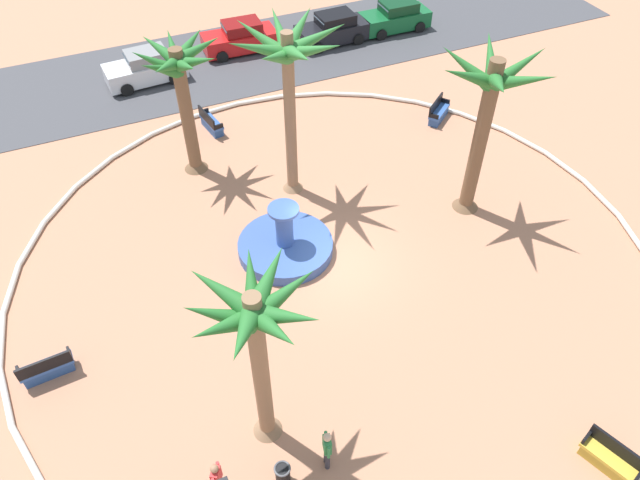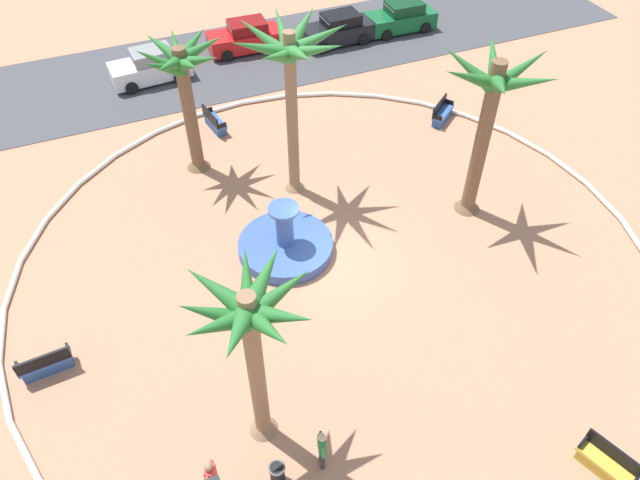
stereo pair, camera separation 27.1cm
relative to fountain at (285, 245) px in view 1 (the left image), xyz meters
name	(u,v)px [view 1 (the left image)]	position (x,y,z in m)	size (l,w,h in m)	color
ground_plane	(335,263)	(1.45, -1.28, -0.31)	(80.00, 80.00, 0.00)	tan
plaza_curb	(335,261)	(1.45, -1.28, -0.21)	(23.28, 23.28, 0.20)	silver
street_asphalt	(212,64)	(1.45, 14.75, -0.29)	(48.00, 8.00, 0.03)	#424247
fountain	(285,245)	(0.00, 0.00, 0.00)	(3.53, 3.53, 2.14)	#38569E
palm_tree_near_fountain	(180,79)	(-1.74, 6.22, 4.02)	(3.59, 3.63, 5.82)	brown
palm_tree_by_curb	(487,106)	(7.54, -0.55, 4.41)	(4.22, 4.00, 6.72)	brown
palm_tree_mid_plaza	(289,66)	(1.63, 3.29, 5.28)	(4.34, 4.34, 7.12)	#8E6B4C
palm_tree_far_side	(255,329)	(-3.10, -6.54, 4.56)	(3.42, 3.40, 6.27)	#8E6B4C
bench_east	(609,459)	(5.13, -11.27, 0.04)	(1.02, 1.67, 1.00)	gold
bench_west	(47,369)	(-8.67, -2.08, 0.04)	(1.63, 0.62, 1.00)	#335BA8
bench_north	(211,124)	(-0.30, 8.72, 0.04)	(0.76, 1.66, 1.00)	#335BA8
bench_southeast	(438,113)	(9.84, 5.29, 0.04)	(1.57, 1.38, 1.00)	#335BA8
trash_bin	(283,474)	(-3.21, -8.08, 0.08)	(0.46, 0.46, 0.73)	black
person_cyclist_helmet	(217,479)	(-4.88, -7.77, 0.62)	(0.35, 0.46, 1.65)	#33333D
person_cyclist_photo	(327,448)	(-1.95, -8.15, 0.62)	(0.27, 0.52, 1.66)	#33333D
parked_car_leftmost	(146,68)	(-2.08, 14.27, 0.47)	(4.10, 2.12, 1.67)	silver
parked_car_second	(240,38)	(3.36, 15.48, 0.47)	(4.06, 2.04, 1.67)	red
parked_car_third	(333,30)	(8.44, 14.36, 0.47)	(4.04, 2.00, 1.67)	black
parked_car_rightmost	(395,17)	(12.41, 14.35, 0.47)	(4.03, 1.98, 1.67)	#145B2D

